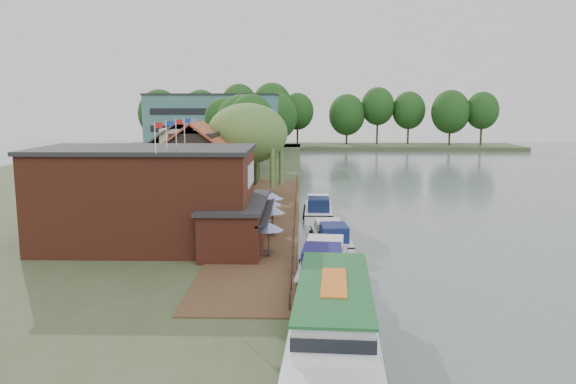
{
  "coord_description": "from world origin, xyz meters",
  "views": [
    {
      "loc": [
        -4.75,
        -40.84,
        11.33
      ],
      "look_at": [
        -6.0,
        12.0,
        3.0
      ],
      "focal_mm": 35.0,
      "sensor_mm": 36.0,
      "label": 1
    }
  ],
  "objects": [
    {
      "name": "pub",
      "position": [
        -14.0,
        -1.0,
        4.65
      ],
      "size": [
        20.0,
        11.0,
        7.3
      ],
      "primitive_type": null,
      "color": "maroon",
      "rests_on": "land_bank"
    },
    {
      "name": "cruiser_0",
      "position": [
        -3.26,
        -5.21,
        1.28
      ],
      "size": [
        4.33,
        10.76,
        2.57
      ],
      "primitive_type": null,
      "rotation": [
        0.0,
        0.0,
        -0.09
      ],
      "color": "silver",
      "rests_on": "ground"
    },
    {
      "name": "cottage_b",
      "position": [
        -18.0,
        24.0,
        5.25
      ],
      "size": [
        9.6,
        8.6,
        8.5
      ],
      "primitive_type": null,
      "color": "beige",
      "rests_on": "land_bank"
    },
    {
      "name": "bank_tree_1",
      "position": [
        -14.16,
        48.4,
        6.92
      ],
      "size": [
        8.51,
        8.51,
        11.84
      ],
      "primitive_type": null,
      "color": "#143811",
      "rests_on": "land_bank"
    },
    {
      "name": "quay_deck",
      "position": [
        -8.0,
        10.0,
        1.05
      ],
      "size": [
        6.0,
        50.0,
        0.1
      ],
      "primitive_type": "cube",
      "color": "#47301E",
      "rests_on": "land_bank"
    },
    {
      "name": "swan",
      "position": [
        -2.52,
        -10.36,
        0.22
      ],
      "size": [
        0.44,
        0.44,
        0.44
      ],
      "primitive_type": "sphere",
      "color": "white",
      "rests_on": "ground"
    },
    {
      "name": "cruiser_1",
      "position": [
        -2.35,
        2.92,
        1.08
      ],
      "size": [
        3.65,
        9.26,
        2.16
      ],
      "primitive_type": null,
      "rotation": [
        0.0,
        0.0,
        0.08
      ],
      "color": "silver",
      "rests_on": "ground"
    },
    {
      "name": "quay_rail",
      "position": [
        -5.3,
        10.5,
        1.5
      ],
      "size": [
        0.2,
        49.0,
        1.0
      ],
      "primitive_type": null,
      "color": "black",
      "rests_on": "land_bank"
    },
    {
      "name": "bank_tree_3",
      "position": [
        -18.84,
        79.59,
        6.59
      ],
      "size": [
        6.87,
        6.87,
        11.19
      ],
      "primitive_type": null,
      "color": "#143811",
      "rests_on": "land_bank"
    },
    {
      "name": "tour_boat",
      "position": [
        -3.25,
        -16.43,
        1.6
      ],
      "size": [
        5.01,
        14.85,
        3.19
      ],
      "primitive_type": null,
      "rotation": [
        0.0,
        0.0,
        -0.06
      ],
      "color": "silver",
      "rests_on": "ground"
    },
    {
      "name": "cottage_c",
      "position": [
        -14.0,
        33.0,
        5.25
      ],
      "size": [
        7.6,
        7.6,
        8.5
      ],
      "primitive_type": null,
      "color": "black",
      "rests_on": "land_bank"
    },
    {
      "name": "cottage_a",
      "position": [
        -15.0,
        14.0,
        5.25
      ],
      "size": [
        8.6,
        7.6,
        8.5
      ],
      "primitive_type": null,
      "color": "black",
      "rests_on": "land_bank"
    },
    {
      "name": "bank_tree_0",
      "position": [
        -12.02,
        40.86,
        6.88
      ],
      "size": [
        6.7,
        6.7,
        11.75
      ],
      "primitive_type": null,
      "color": "#143811",
      "rests_on": "land_bank"
    },
    {
      "name": "willow",
      "position": [
        -10.5,
        19.0,
        6.21
      ],
      "size": [
        8.6,
        8.6,
        10.43
      ],
      "primitive_type": null,
      "color": "#476B2D",
      "rests_on": "land_bank"
    },
    {
      "name": "hotel_block",
      "position": [
        -22.0,
        70.0,
        7.15
      ],
      "size": [
        25.4,
        12.4,
        12.3
      ],
      "primitive_type": null,
      "color": "#38666B",
      "rests_on": "land_bank"
    },
    {
      "name": "umbrella_2",
      "position": [
        -6.94,
        1.93,
        2.29
      ],
      "size": [
        1.98,
        1.98,
        2.38
      ],
      "primitive_type": null,
      "color": "#1A4591",
      "rests_on": "quay_deck"
    },
    {
      "name": "bank_tree_5",
      "position": [
        -18.62,
        95.86,
        7.12
      ],
      "size": [
        6.08,
        6.08,
        12.23
      ],
      "primitive_type": null,
      "color": "#143811",
      "rests_on": "land_bank"
    },
    {
      "name": "umbrella_4",
      "position": [
        -7.36,
        8.57,
        2.29
      ],
      "size": [
        2.14,
        2.14,
        2.38
      ],
      "primitive_type": null,
      "color": "navy",
      "rests_on": "quay_deck"
    },
    {
      "name": "umbrella_1",
      "position": [
        -8.16,
        -0.94,
        2.29
      ],
      "size": [
        2.43,
        2.43,
        2.38
      ],
      "primitive_type": null,
      "color": "#1B3898",
      "rests_on": "quay_deck"
    },
    {
      "name": "bank_tree_4",
      "position": [
        -10.11,
        84.87,
        7.36
      ],
      "size": [
        8.97,
        8.97,
        12.71
      ],
      "primitive_type": null,
      "color": "#143811",
      "rests_on": "land_bank"
    },
    {
      "name": "umbrella_3",
      "position": [
        -7.51,
        5.58,
        2.29
      ],
      "size": [
        2.28,
        2.28,
        2.38
      ],
      "primitive_type": null,
      "color": "navy",
      "rests_on": "quay_deck"
    },
    {
      "name": "umbrella_0",
      "position": [
        -6.94,
        -4.03,
        2.29
      ],
      "size": [
        2.13,
        2.13,
        2.38
      ],
      "primitive_type": null,
      "color": "navy",
      "rests_on": "quay_deck"
    },
    {
      "name": "bank_tree_2",
      "position": [
        -18.33,
        56.23,
        6.68
      ],
      "size": [
        6.11,
        6.11,
        11.36
      ],
      "primitive_type": null,
      "color": "#143811",
      "rests_on": "land_bank"
    },
    {
      "name": "ground",
      "position": [
        0.0,
        0.0,
        0.0
      ],
      "size": [
        260.0,
        260.0,
        0.0
      ],
      "primitive_type": "plane",
      "color": "#556261",
      "rests_on": "ground"
    },
    {
      "name": "cruiser_2",
      "position": [
        -2.98,
        14.78,
        1.13
      ],
      "size": [
        3.3,
        9.51,
        2.27
      ],
      "primitive_type": null,
      "rotation": [
        0.0,
        0.0,
        -0.03
      ],
      "color": "white",
      "rests_on": "ground"
    },
    {
      "name": "land_bank",
      "position": [
        -30.0,
        35.0,
        0.5
      ],
      "size": [
        50.0,
        140.0,
        1.0
      ],
      "primitive_type": "cube",
      "color": "#384728",
      "rests_on": "ground"
    }
  ]
}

